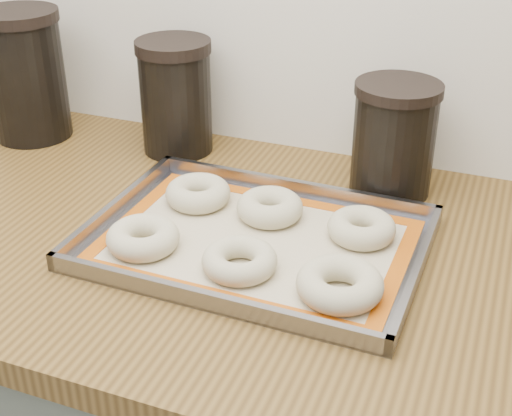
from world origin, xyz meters
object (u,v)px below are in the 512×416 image
at_px(bagel_back_left, 198,193).
at_px(canister_mid, 176,96).
at_px(canister_left, 26,75).
at_px(canister_right, 394,138).
at_px(bagel_back_right, 361,228).
at_px(bagel_front_mid, 240,261).
at_px(bagel_front_right, 340,284).
at_px(bagel_front_left, 143,238).
at_px(baking_tray, 256,241).
at_px(bagel_back_mid, 270,207).

relative_size(bagel_back_left, canister_mid, 0.50).
height_order(canister_left, canister_right, canister_left).
relative_size(bagel_back_right, canister_mid, 0.49).
height_order(bagel_front_mid, bagel_front_right, bagel_front_right).
bearing_deg(bagel_back_right, bagel_back_left, 177.69).
height_order(bagel_front_left, bagel_back_right, same).
distance_m(baking_tray, canister_right, 0.28).
relative_size(bagel_front_mid, bagel_back_left, 1.00).
distance_m(bagel_front_mid, canister_left, 0.61).
bearing_deg(canister_left, baking_tray, -22.02).
relative_size(bagel_front_mid, bagel_back_right, 1.03).
xyz_separation_m(bagel_front_left, canister_left, (-0.39, 0.28, 0.10)).
relative_size(bagel_back_right, canister_right, 0.54).
xyz_separation_m(bagel_front_right, canister_left, (-0.67, 0.29, 0.10)).
relative_size(bagel_front_left, canister_left, 0.43).
height_order(canister_left, canister_mid, canister_left).
height_order(bagel_front_mid, bagel_back_right, bagel_back_right).
xyz_separation_m(bagel_back_left, canister_left, (-0.40, 0.14, 0.10)).
bearing_deg(bagel_back_right, bagel_front_mid, -133.29).
bearing_deg(canister_right, bagel_front_right, -89.50).
bearing_deg(bagel_front_right, bagel_back_right, 93.10).
distance_m(bagel_front_right, canister_left, 0.74).
bearing_deg(bagel_front_right, baking_tray, 150.66).
bearing_deg(bagel_back_right, bagel_front_right, -86.90).
distance_m(baking_tray, bagel_front_mid, 0.07).
height_order(bagel_back_left, canister_mid, canister_mid).
relative_size(bagel_front_mid, canister_left, 0.43).
distance_m(baking_tray, canister_mid, 0.37).
relative_size(bagel_back_left, bagel_back_right, 1.03).
bearing_deg(canister_right, canister_left, -178.42).
relative_size(bagel_front_right, canister_right, 0.61).
relative_size(bagel_back_right, canister_left, 0.41).
relative_size(bagel_front_mid, canister_mid, 0.50).
xyz_separation_m(baking_tray, bagel_back_left, (-0.12, 0.07, 0.02)).
height_order(bagel_back_left, bagel_back_mid, same).
relative_size(canister_left, canister_right, 1.30).
height_order(bagel_back_mid, bagel_back_right, bagel_back_mid).
bearing_deg(bagel_back_left, bagel_back_mid, -1.21).
height_order(bagel_back_right, canister_mid, canister_mid).
bearing_deg(canister_left, bagel_front_right, -23.64).
xyz_separation_m(bagel_front_mid, bagel_front_right, (0.14, -0.01, 0.00)).
height_order(bagel_back_left, bagel_back_right, same).
distance_m(bagel_back_left, canister_left, 0.44).
xyz_separation_m(canister_mid, canister_right, (0.39, -0.02, -0.01)).
bearing_deg(canister_mid, baking_tray, -45.64).
relative_size(canister_left, canister_mid, 1.17).
bearing_deg(bagel_front_left, canister_right, 47.31).
bearing_deg(bagel_back_mid, bagel_front_mid, -85.61).
bearing_deg(canister_mid, canister_left, -172.09).
height_order(bagel_back_left, canister_left, canister_left).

